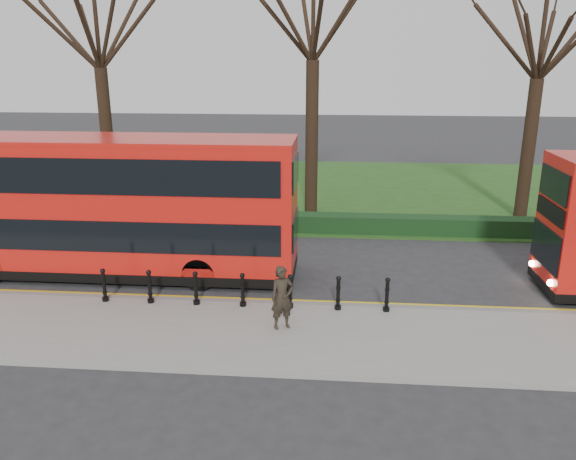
{
  "coord_description": "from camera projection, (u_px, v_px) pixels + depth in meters",
  "views": [
    {
      "loc": [
        3.12,
        -16.64,
        7.28
      ],
      "look_at": [
        1.67,
        0.5,
        2.0
      ],
      "focal_mm": 35.0,
      "sensor_mm": 36.0,
      "label": 1
    }
  ],
  "objects": [
    {
      "name": "tree_mid",
      "position": [
        313.0,
        5.0,
        24.81
      ],
      "size": [
        8.38,
        8.38,
        13.1
      ],
      "color": "black",
      "rests_on": "ground"
    },
    {
      "name": "pavement",
      "position": [
        217.0,
        333.0,
        15.36
      ],
      "size": [
        60.0,
        4.0,
        0.15
      ],
      "primitive_type": "cube",
      "color": "gray",
      "rests_on": "ground"
    },
    {
      "name": "bus_lead",
      "position": [
        120.0,
        207.0,
        19.11
      ],
      "size": [
        12.01,
        2.76,
        4.78
      ],
      "color": "red",
      "rests_on": "ground"
    },
    {
      "name": "pedestrian",
      "position": [
        282.0,
        298.0,
        15.26
      ],
      "size": [
        0.77,
        0.66,
        1.79
      ],
      "primitive_type": "imported",
      "rotation": [
        0.0,
        0.0,
        0.43
      ],
      "color": "black",
      "rests_on": "pavement"
    },
    {
      "name": "grass_verge",
      "position": [
        280.0,
        189.0,
        32.52
      ],
      "size": [
        60.0,
        18.0,
        0.06
      ],
      "primitive_type": "cube",
      "color": "#214717",
      "rests_on": "ground"
    },
    {
      "name": "hedge",
      "position": [
        262.0,
        222.0,
        24.6
      ],
      "size": [
        60.0,
        0.9,
        0.8
      ],
      "primitive_type": "cube",
      "color": "black",
      "rests_on": "ground"
    },
    {
      "name": "yellow_line_outer",
      "position": [
        232.0,
        301.0,
        17.57
      ],
      "size": [
        60.0,
        0.1,
        0.01
      ],
      "primitive_type": "cube",
      "color": "yellow",
      "rests_on": "ground"
    },
    {
      "name": "yellow_line_inner",
      "position": [
        233.0,
        298.0,
        17.77
      ],
      "size": [
        60.0,
        0.1,
        0.01
      ],
      "primitive_type": "cube",
      "color": "yellow",
      "rests_on": "ground"
    },
    {
      "name": "kerb",
      "position": [
        230.0,
        303.0,
        17.27
      ],
      "size": [
        60.0,
        0.25,
        0.16
      ],
      "primitive_type": "cube",
      "color": "slate",
      "rests_on": "ground"
    },
    {
      "name": "ground",
      "position": [
        236.0,
        292.0,
        18.24
      ],
      "size": [
        120.0,
        120.0,
        0.0
      ],
      "primitive_type": "plane",
      "color": "#28282B",
      "rests_on": "ground"
    },
    {
      "name": "bollard_row",
      "position": [
        243.0,
        290.0,
        16.73
      ],
      "size": [
        8.68,
        0.15,
        1.0
      ],
      "color": "black",
      "rests_on": "pavement"
    },
    {
      "name": "tree_left",
      "position": [
        96.0,
        18.0,
        25.75
      ],
      "size": [
        7.97,
        7.97,
        12.45
      ],
      "color": "black",
      "rests_on": "ground"
    },
    {
      "name": "tree_right",
      "position": [
        543.0,
        29.0,
        24.32
      ],
      "size": [
        7.46,
        7.46,
        11.65
      ],
      "color": "black",
      "rests_on": "ground"
    }
  ]
}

